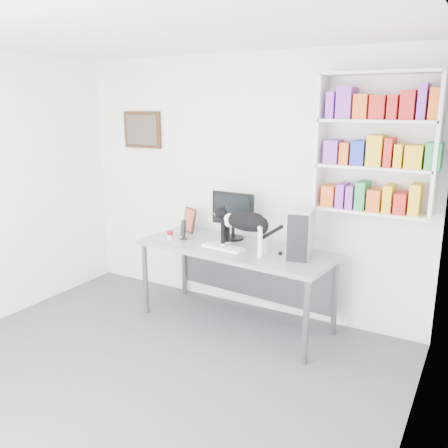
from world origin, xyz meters
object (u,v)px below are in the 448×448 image
at_px(monitor, 233,215).
at_px(pc_tower, 301,233).
at_px(bookshelf, 376,144).
at_px(keyboard, 224,248).
at_px(desk, 235,286).
at_px(soup_can, 170,235).
at_px(speaker, 183,229).
at_px(cat, 245,232).
at_px(leaning_print, 189,219).

bearing_deg(monitor, pc_tower, -11.49).
height_order(bookshelf, keyboard, bookshelf).
height_order(desk, soup_can, soup_can).
distance_m(desk, speaker, 0.79).
bearing_deg(cat, bookshelf, 30.06).
relative_size(desk, leaning_print, 7.12).
bearing_deg(soup_can, leaning_print, 89.39).
height_order(desk, keyboard, keyboard).
relative_size(leaning_print, cat, 0.41).
relative_size(speaker, cat, 0.32).
xyz_separation_m(bookshelf, speaker, (-1.81, -0.37, -0.92)).
relative_size(bookshelf, leaning_print, 4.49).
height_order(desk, speaker, speaker).
height_order(speaker, leaning_print, leaning_print).
xyz_separation_m(desk, monitor, (-0.16, 0.23, 0.66)).
height_order(bookshelf, pc_tower, bookshelf).
bearing_deg(speaker, keyboard, -7.30).
distance_m(pc_tower, cat, 0.52).
height_order(speaker, soup_can, speaker).
height_order(bookshelf, monitor, bookshelf).
bearing_deg(speaker, monitor, 34.16).
distance_m(bookshelf, monitor, 1.57).
relative_size(monitor, keyboard, 1.18).
relative_size(leaning_print, soup_can, 3.02).
bearing_deg(keyboard, pc_tower, 21.49).
relative_size(speaker, leaning_print, 0.78).
height_order(soup_can, cat, cat).
xyz_separation_m(keyboard, speaker, (-0.54, 0.10, 0.09)).
height_order(bookshelf, soup_can, bookshelf).
relative_size(bookshelf, monitor, 2.45).
height_order(monitor, cat, monitor).
bearing_deg(leaning_print, soup_can, -63.61).
bearing_deg(leaning_print, speaker, -40.82).
height_order(bookshelf, desk, bookshelf).
height_order(desk, pc_tower, pc_tower).
bearing_deg(monitor, leaning_print, 178.99).
distance_m(bookshelf, keyboard, 1.69).
bearing_deg(bookshelf, soup_can, -166.94).
xyz_separation_m(pc_tower, cat, (-0.49, -0.19, -0.02)).
bearing_deg(keyboard, leaning_print, 156.43).
height_order(keyboard, cat, cat).
bearing_deg(leaning_print, monitor, 25.00).
xyz_separation_m(keyboard, pc_tower, (0.72, 0.19, 0.21)).
bearing_deg(speaker, cat, -4.59).
distance_m(speaker, leaning_print, 0.31).
bearing_deg(keyboard, desk, 72.73).
xyz_separation_m(pc_tower, soup_can, (-1.38, -0.16, -0.18)).
relative_size(bookshelf, pc_tower, 2.80).
bearing_deg(soup_can, desk, 8.32).
xyz_separation_m(speaker, soup_can, (-0.12, -0.08, -0.06)).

